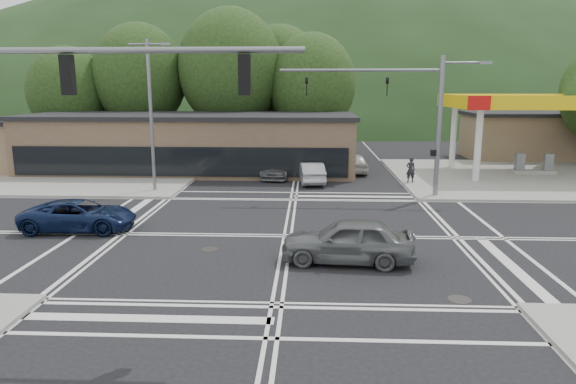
{
  "coord_description": "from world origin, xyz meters",
  "views": [
    {
      "loc": [
        0.96,
        -21.23,
        6.32
      ],
      "look_at": [
        -0.1,
        2.58,
        1.4
      ],
      "focal_mm": 32.0,
      "sensor_mm": 36.0,
      "label": 1
    }
  ],
  "objects_px": {
    "car_queue_a": "(311,172)",
    "car_northbound": "(278,168)",
    "car_grey_center": "(348,240)",
    "car_blue_west": "(79,215)",
    "pedestrian": "(411,170)",
    "car_queue_b": "(353,163)"
  },
  "relations": [
    {
      "from": "car_northbound",
      "to": "car_queue_b",
      "type": "bearing_deg",
      "value": 30.89
    },
    {
      "from": "car_queue_a",
      "to": "car_queue_b",
      "type": "xyz_separation_m",
      "value": [
        3.13,
        4.33,
        0.03
      ]
    },
    {
      "from": "car_grey_center",
      "to": "pedestrian",
      "type": "bearing_deg",
      "value": 166.04
    },
    {
      "from": "car_queue_a",
      "to": "car_northbound",
      "type": "xyz_separation_m",
      "value": [
        -2.3,
        1.99,
        -0.03
      ]
    },
    {
      "from": "car_grey_center",
      "to": "car_queue_b",
      "type": "distance_m",
      "value": 20.1
    },
    {
      "from": "car_blue_west",
      "to": "car_queue_a",
      "type": "xyz_separation_m",
      "value": [
        10.33,
        11.94,
        0.02
      ]
    },
    {
      "from": "car_queue_a",
      "to": "pedestrian",
      "type": "distance_m",
      "value": 6.51
    },
    {
      "from": "car_blue_west",
      "to": "car_northbound",
      "type": "xyz_separation_m",
      "value": [
        8.04,
        13.93,
        -0.01
      ]
    },
    {
      "from": "car_queue_b",
      "to": "pedestrian",
      "type": "distance_m",
      "value": 5.72
    },
    {
      "from": "car_grey_center",
      "to": "car_queue_a",
      "type": "distance_m",
      "value": 15.74
    },
    {
      "from": "car_blue_west",
      "to": "car_grey_center",
      "type": "distance_m",
      "value": 12.26
    },
    {
      "from": "car_queue_b",
      "to": "car_northbound",
      "type": "height_order",
      "value": "car_queue_b"
    },
    {
      "from": "car_queue_a",
      "to": "car_northbound",
      "type": "bearing_deg",
      "value": -47.64
    },
    {
      "from": "car_grey_center",
      "to": "car_northbound",
      "type": "bearing_deg",
      "value": -163.8
    },
    {
      "from": "car_grey_center",
      "to": "car_queue_b",
      "type": "xyz_separation_m",
      "value": [
        1.8,
        20.01,
        -0.08
      ]
    },
    {
      "from": "car_queue_b",
      "to": "car_northbound",
      "type": "bearing_deg",
      "value": 18.4
    },
    {
      "from": "car_grey_center",
      "to": "pedestrian",
      "type": "distance_m",
      "value": 16.24
    },
    {
      "from": "car_northbound",
      "to": "pedestrian",
      "type": "distance_m",
      "value": 9.09
    },
    {
      "from": "car_blue_west",
      "to": "car_queue_a",
      "type": "relative_size",
      "value": 1.15
    },
    {
      "from": "car_blue_west",
      "to": "car_queue_b",
      "type": "relative_size",
      "value": 1.14
    },
    {
      "from": "car_grey_center",
      "to": "pedestrian",
      "type": "xyz_separation_m",
      "value": [
        5.16,
        15.4,
        0.15
      ]
    },
    {
      "from": "car_queue_b",
      "to": "car_northbound",
      "type": "relative_size",
      "value": 0.93
    }
  ]
}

